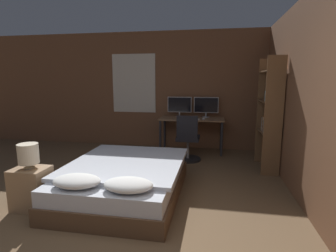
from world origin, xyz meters
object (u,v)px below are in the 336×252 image
at_px(nightstand, 32,188).
at_px(bookshelf, 270,112).
at_px(monitor_right, 206,106).
at_px(bed, 125,179).
at_px(monitor_left, 180,105).
at_px(bedside_lamp, 28,154).
at_px(computer_mouse, 204,119).
at_px(office_chair, 188,142).
at_px(keyboard, 191,119).
at_px(desk, 192,123).

xyz_separation_m(nightstand, bookshelf, (3.17, 2.04, 0.79)).
bearing_deg(monitor_right, bed, -110.69).
bearing_deg(monitor_right, monitor_left, 180.00).
bearing_deg(monitor_right, bedside_lamp, -122.15).
xyz_separation_m(nightstand, computer_mouse, (2.00, 2.82, 0.52)).
xyz_separation_m(nightstand, bedside_lamp, (0.00, -0.00, 0.45)).
relative_size(bed, monitor_right, 3.59).
relative_size(bed, office_chair, 2.13).
relative_size(bed, bedside_lamp, 6.41).
xyz_separation_m(bedside_lamp, keyboard, (1.72, 2.82, 0.06)).
distance_m(desk, office_chair, 0.76).
height_order(nightstand, bookshelf, bookshelf).
xyz_separation_m(office_chair, bookshelf, (1.46, -0.28, 0.67)).
distance_m(bed, bookshelf, 2.73).
relative_size(nightstand, monitor_right, 0.95).
bearing_deg(keyboard, monitor_right, 53.31).
xyz_separation_m(nightstand, office_chair, (1.71, 2.32, 0.11)).
bearing_deg(bed, computer_mouse, 66.62).
height_order(computer_mouse, office_chair, office_chair).
distance_m(bed, computer_mouse, 2.52).
height_order(monitor_left, keyboard, monitor_left).
bearing_deg(computer_mouse, bookshelf, -33.70).
relative_size(monitor_left, keyboard, 1.51).
height_order(desk, monitor_right, monitor_right).
height_order(monitor_left, monitor_right, same).
distance_m(desk, computer_mouse, 0.36).
height_order(keyboard, bookshelf, bookshelf).
height_order(bedside_lamp, bookshelf, bookshelf).
bearing_deg(nightstand, keyboard, 58.55).
height_order(desk, office_chair, office_chair).
distance_m(monitor_left, keyboard, 0.57).
xyz_separation_m(bed, computer_mouse, (0.98, 2.26, 0.54)).
bearing_deg(bedside_lamp, keyboard, 58.55).
bearing_deg(keyboard, monitor_left, 126.69).
bearing_deg(computer_mouse, desk, 143.56).
relative_size(monitor_right, bookshelf, 0.28).
height_order(bed, bedside_lamp, bedside_lamp).
distance_m(monitor_left, monitor_right, 0.60).
bearing_deg(computer_mouse, keyboard, 180.00).
relative_size(monitor_right, computer_mouse, 7.88).
distance_m(keyboard, bookshelf, 1.66).
bearing_deg(monitor_left, bookshelf, -34.21).
xyz_separation_m(bedside_lamp, desk, (1.72, 3.02, -0.04)).
bearing_deg(keyboard, computer_mouse, 0.00).
height_order(computer_mouse, bookshelf, bookshelf).
xyz_separation_m(desk, monitor_right, (0.30, 0.20, 0.36)).
height_order(monitor_right, computer_mouse, monitor_right).
height_order(nightstand, keyboard, keyboard).
bearing_deg(monitor_left, monitor_right, 0.00).
bearing_deg(bookshelf, bed, -145.49).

